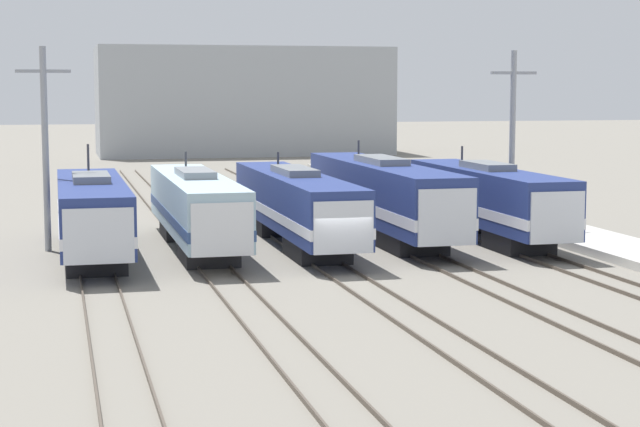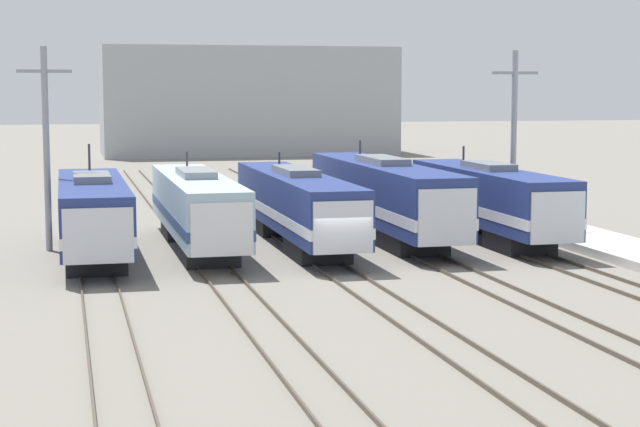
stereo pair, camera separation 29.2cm
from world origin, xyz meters
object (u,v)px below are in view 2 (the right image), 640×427
(locomotive_center, at_px, (298,206))
(locomotive_center_left, at_px, (198,209))
(locomotive_center_right, at_px, (385,197))
(locomotive_far_right, at_px, (491,201))
(locomotive_far_left, at_px, (93,215))
(catenary_tower_right, at_px, (514,139))
(catenary_tower_left, at_px, (46,145))

(locomotive_center, bearing_deg, locomotive_center_left, -177.25)
(locomotive_center_right, bearing_deg, locomotive_center, -162.38)
(locomotive_center_left, xyz_separation_m, locomotive_center, (5.08, 0.24, -0.00))
(locomotive_far_right, bearing_deg, locomotive_far_left, -177.36)
(locomotive_far_left, xyz_separation_m, locomotive_center_right, (15.24, 3.17, 0.17))
(locomotive_center_left, distance_m, catenary_tower_right, 17.66)
(locomotive_center_right, height_order, catenary_tower_right, catenary_tower_right)
(locomotive_far_right, relative_size, catenary_tower_right, 1.65)
(locomotive_center_right, height_order, locomotive_far_right, locomotive_center_right)
(locomotive_far_right, bearing_deg, locomotive_center, 176.49)
(locomotive_far_left, height_order, catenary_tower_left, catenary_tower_left)
(locomotive_center_left, relative_size, locomotive_far_right, 1.07)
(locomotive_far_left, height_order, locomotive_far_right, locomotive_far_left)
(locomotive_center_right, distance_m, locomotive_far_right, 5.55)
(locomotive_center, xyz_separation_m, locomotive_far_right, (10.16, -0.62, 0.06))
(locomotive_center, xyz_separation_m, catenary_tower_left, (-12.22, 1.35, 3.16))
(locomotive_center_left, height_order, catenary_tower_right, catenary_tower_right)
(locomotive_far_left, bearing_deg, locomotive_far_right, 2.64)
(locomotive_center, relative_size, catenary_tower_right, 1.91)
(locomotive_center_left, bearing_deg, locomotive_center_right, 10.36)
(locomotive_center, relative_size, locomotive_far_right, 1.16)
(locomotive_center_right, bearing_deg, locomotive_far_left, -168.24)
(locomotive_far_left, distance_m, catenary_tower_right, 22.79)
(locomotive_center_left, distance_m, locomotive_far_right, 15.25)
(catenary_tower_right, bearing_deg, locomotive_far_right, -136.15)
(locomotive_center, height_order, catenary_tower_right, catenary_tower_right)
(catenary_tower_right, bearing_deg, locomotive_center, -173.69)
(locomotive_center_right, distance_m, catenary_tower_left, 17.55)
(locomotive_center_right, bearing_deg, locomotive_center_left, -169.64)
(locomotive_center_left, relative_size, locomotive_center, 0.92)
(locomotive_far_left, xyz_separation_m, locomotive_center, (10.16, 1.56, 0.00))
(locomotive_center_right, xyz_separation_m, catenary_tower_right, (7.14, -0.26, 2.99))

